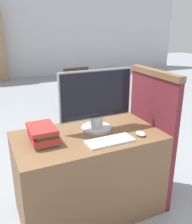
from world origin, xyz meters
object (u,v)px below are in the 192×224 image
at_px(monitor, 96,101).
at_px(far_chair, 79,91).
at_px(book_stack, 43,134).
at_px(keyboard, 110,141).
at_px(mouse, 141,134).

relative_size(monitor, far_chair, 0.73).
distance_m(book_stack, far_chair, 2.42).
relative_size(book_stack, far_chair, 0.32).
relative_size(monitor, book_stack, 2.28).
bearing_deg(book_stack, keyboard, -25.33).
bearing_deg(monitor, mouse, -45.95).
distance_m(keyboard, book_stack, 0.50).
bearing_deg(book_stack, mouse, -16.53).
bearing_deg(keyboard, far_chair, 74.44).
height_order(mouse, book_stack, book_stack).
xyz_separation_m(keyboard, book_stack, (-0.45, 0.21, 0.06)).
xyz_separation_m(monitor, book_stack, (-0.46, -0.06, -0.18)).
bearing_deg(monitor, keyboard, -92.58).
height_order(mouse, far_chair, far_chair).
xyz_separation_m(mouse, book_stack, (-0.72, 0.21, 0.05)).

